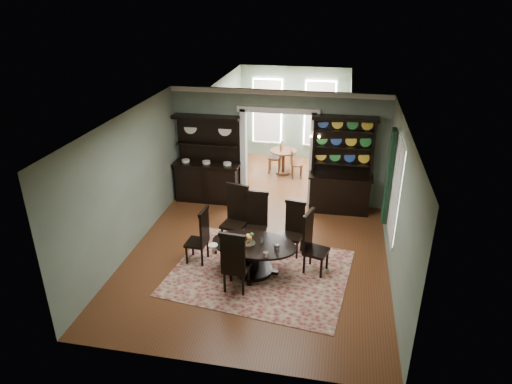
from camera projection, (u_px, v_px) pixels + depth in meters
The scene contains 19 objects.
room at pixel (256, 192), 9.08m from camera, with size 5.51×6.01×3.01m.
parlor at pixel (290, 121), 14.00m from camera, with size 3.51×3.50×3.01m.
doorway_trim at pixel (278, 143), 11.70m from camera, with size 2.08×0.25×2.57m.
right_window at pixel (392, 184), 9.40m from camera, with size 0.15×1.47×2.12m.
wall_sconce at pixel (315, 137), 11.29m from camera, with size 0.27×0.21×0.21m.
rug at pixel (260, 272), 9.27m from camera, with size 3.46×2.78×0.01m, color maroon.
dining_table at pixel (254, 252), 9.10m from camera, with size 1.79×1.70×0.67m.
centerpiece at pixel (248, 242), 8.93m from camera, with size 1.45×0.93×0.24m.
chair_far_left at pixel (236, 213), 10.08m from camera, with size 0.61×0.58×1.39m.
chair_far_mid at pixel (257, 218), 9.95m from camera, with size 0.50×0.46×1.31m.
chair_far_right at pixel (294, 226), 9.76m from camera, with size 0.51×0.49×1.19m.
chair_end_left at pixel (201, 234), 9.39m from camera, with size 0.46×0.48×1.23m.
chair_end_right at pixel (312, 241), 9.09m from camera, with size 0.57×0.59×1.31m.
chair_near at pixel (234, 261), 8.41m from camera, with size 0.52×0.50×1.31m.
sideboard at pixel (208, 172), 12.11m from camera, with size 1.75×0.62×2.30m.
welsh_dresser at pixel (341, 178), 11.48m from camera, with size 1.59×0.61×2.47m.
parlor_table at pixel (283, 158), 13.92m from camera, with size 0.81×0.81×0.75m.
parlor_chair_left at pixel (277, 156), 13.97m from camera, with size 0.42×0.42×1.00m.
parlor_chair_right at pixel (295, 163), 13.63m from camera, with size 0.40×0.39×0.88m.
Camera 1 is at (1.55, -8.06, 5.35)m, focal length 32.00 mm.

